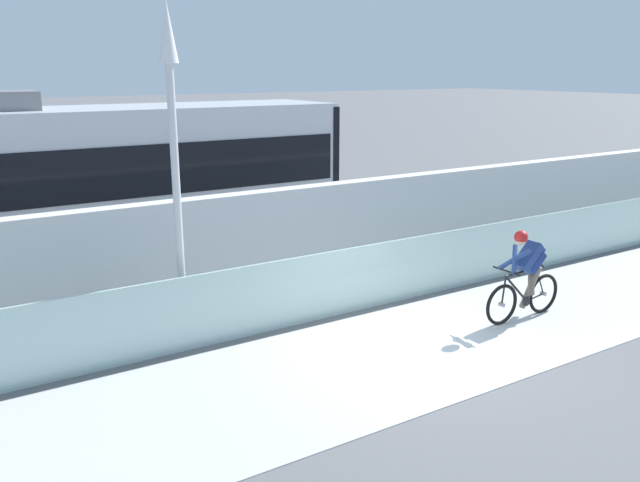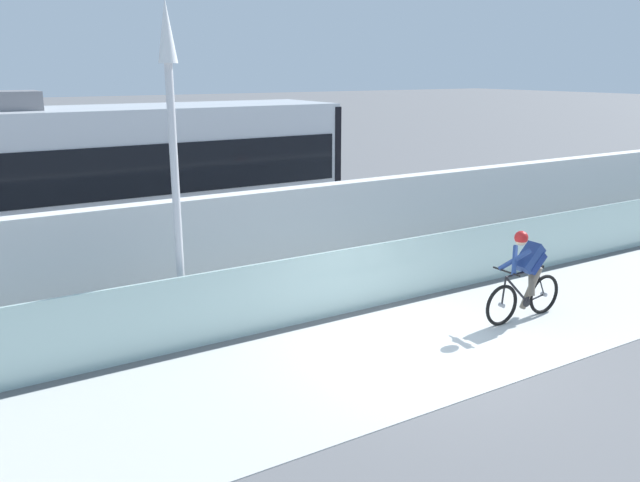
% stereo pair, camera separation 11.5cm
% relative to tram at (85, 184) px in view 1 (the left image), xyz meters
% --- Properties ---
extents(ground_plane, '(200.00, 200.00, 0.00)m').
position_rel_tram_xyz_m(ground_plane, '(3.32, -6.85, -1.89)').
color(ground_plane, slate).
extents(bike_path_deck, '(32.00, 3.20, 0.01)m').
position_rel_tram_xyz_m(bike_path_deck, '(3.32, -6.85, -1.89)').
color(bike_path_deck, silver).
rests_on(bike_path_deck, ground).
extents(glass_parapet, '(32.00, 0.05, 1.19)m').
position_rel_tram_xyz_m(glass_parapet, '(3.32, -5.00, -1.30)').
color(glass_parapet, silver).
rests_on(glass_parapet, ground).
extents(concrete_barrier_wall, '(32.00, 0.36, 2.00)m').
position_rel_tram_xyz_m(concrete_barrier_wall, '(3.32, -3.20, -0.89)').
color(concrete_barrier_wall, white).
rests_on(concrete_barrier_wall, ground).
extents(tram_rail_near, '(32.00, 0.08, 0.01)m').
position_rel_tram_xyz_m(tram_rail_near, '(3.32, -0.72, -1.89)').
color(tram_rail_near, '#595654').
rests_on(tram_rail_near, ground).
extents(tram_rail_far, '(32.00, 0.08, 0.01)m').
position_rel_tram_xyz_m(tram_rail_far, '(3.32, 0.72, -1.89)').
color(tram_rail_far, '#595654').
rests_on(tram_rail_far, ground).
extents(tram, '(11.06, 2.54, 3.81)m').
position_rel_tram_xyz_m(tram, '(0.00, 0.00, 0.00)').
color(tram, silver).
rests_on(tram, ground).
extents(cyclist_on_bike, '(1.77, 0.58, 1.61)m').
position_rel_tram_xyz_m(cyclist_on_bike, '(5.68, -6.85, -1.11)').
color(cyclist_on_bike, black).
rests_on(cyclist_on_bike, ground).
extents(lamp_post_antenna, '(0.28, 0.28, 5.20)m').
position_rel_tram_xyz_m(lamp_post_antenna, '(0.32, -4.70, 1.40)').
color(lamp_post_antenna, gray).
rests_on(lamp_post_antenna, ground).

